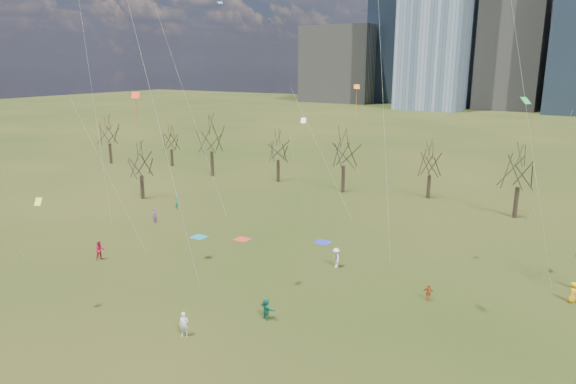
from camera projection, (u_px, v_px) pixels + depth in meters
The scene contains 15 objects.
ground at pixel (210, 311), 40.05m from camera, with size 500.00×500.00×0.00m, color black.
downtown_skyline at pixel (532, 11), 207.50m from camera, with size 212.50×78.00×118.00m.
bare_tree_row at pixel (382, 159), 69.66m from camera, with size 113.04×29.80×9.50m.
blanket_teal at pixel (199, 237), 57.01m from camera, with size 1.60×1.50×0.03m, color #17768C.
blanket_navy at pixel (323, 242), 55.34m from camera, with size 1.60×1.50×0.03m, color #2631B3.
blanket_crimson at pixel (242, 239), 56.28m from camera, with size 1.60×1.50×0.03m, color red.
person_1 at pixel (184, 324), 36.21m from camera, with size 0.66×0.43×1.80m, color silver.
person_2 at pixel (100, 250), 50.29m from camera, with size 0.94×0.73×1.93m, color #B91A38.
person_5 at pixel (266, 309), 38.62m from camera, with size 1.58×0.50×1.71m, color #176A51.
person_7 at pixel (155, 215), 61.92m from camera, with size 0.68×0.44×1.85m, color #83458B.
person_9 at pixel (336, 258), 48.43m from camera, with size 1.23×0.71×1.90m, color silver.
person_10 at pixel (428, 292), 41.66m from camera, with size 0.84×0.35×1.43m, color #B74C1A.
person_12 at pixel (573, 292), 41.29m from camera, with size 0.87×0.56×1.77m, color gold.
person_13 at pixel (177, 203), 67.78m from camera, with size 0.60×0.40×1.66m, color #197457.
kites_airborne at pixel (313, 134), 43.14m from camera, with size 50.52×37.64×27.38m.
Camera 1 is at (23.86, -28.35, 18.85)m, focal length 32.00 mm.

